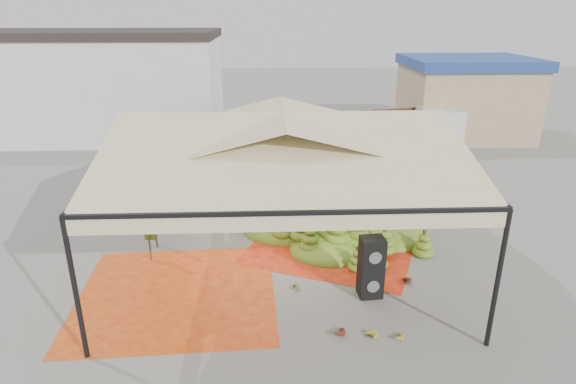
{
  "coord_description": "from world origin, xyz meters",
  "views": [
    {
      "loc": [
        -0.4,
        -11.85,
        6.4
      ],
      "look_at": [
        0.2,
        1.5,
        1.3
      ],
      "focal_mm": 30.0,
      "sensor_mm": 36.0,
      "label": 1
    }
  ],
  "objects_px": {
    "vendor": "(284,186)",
    "truck_left": "(252,134)",
    "banana_heap": "(340,215)",
    "speaker_stack": "(371,267)",
    "truck_right": "(403,127)"
  },
  "relations": [
    {
      "from": "speaker_stack",
      "to": "truck_left",
      "type": "bearing_deg",
      "value": 100.27
    },
    {
      "from": "truck_left",
      "to": "truck_right",
      "type": "xyz_separation_m",
      "value": [
        7.03,
        0.91,
        -0.01
      ]
    },
    {
      "from": "banana_heap",
      "to": "speaker_stack",
      "type": "height_order",
      "value": "speaker_stack"
    },
    {
      "from": "banana_heap",
      "to": "speaker_stack",
      "type": "distance_m",
      "value": 3.37
    },
    {
      "from": "truck_left",
      "to": "banana_heap",
      "type": "bearing_deg",
      "value": -69.81
    },
    {
      "from": "vendor",
      "to": "truck_left",
      "type": "relative_size",
      "value": 0.31
    },
    {
      "from": "vendor",
      "to": "truck_left",
      "type": "xyz_separation_m",
      "value": [
        -1.21,
        5.8,
        0.34
      ]
    },
    {
      "from": "speaker_stack",
      "to": "truck_right",
      "type": "xyz_separation_m",
      "value": [
        3.97,
        11.93,
        0.48
      ]
    },
    {
      "from": "vendor",
      "to": "truck_right",
      "type": "relative_size",
      "value": 0.29
    },
    {
      "from": "truck_right",
      "to": "vendor",
      "type": "bearing_deg",
      "value": -143.82
    },
    {
      "from": "vendor",
      "to": "truck_left",
      "type": "distance_m",
      "value": 5.93
    },
    {
      "from": "vendor",
      "to": "truck_left",
      "type": "bearing_deg",
      "value": -97.64
    },
    {
      "from": "speaker_stack",
      "to": "truck_right",
      "type": "distance_m",
      "value": 12.58
    },
    {
      "from": "banana_heap",
      "to": "truck_right",
      "type": "distance_m",
      "value": 9.56
    },
    {
      "from": "banana_heap",
      "to": "vendor",
      "type": "bearing_deg",
      "value": 130.95
    }
  ]
}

